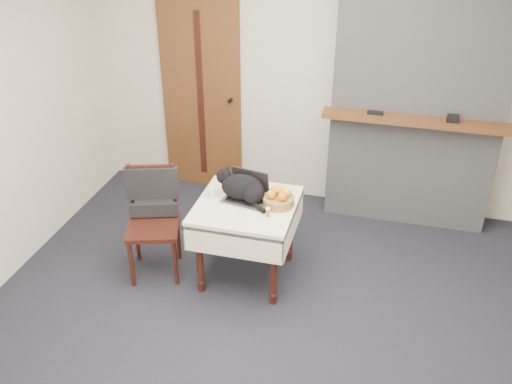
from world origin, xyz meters
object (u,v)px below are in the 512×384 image
Objects in this scene: cream_jar at (212,193)px; cat at (243,188)px; chair at (153,206)px; door at (201,96)px; laptop at (246,192)px; side_table at (246,216)px; pill_bottle at (268,212)px; fruit_basket at (279,198)px.

cat is at bearing 5.88° from cream_jar.
cat is 0.51× the size of chair.
door is at bearing 112.32° from cream_jar.
cream_jar is at bearing -7.05° from chair.
laptop is at bearing -57.98° from door.
door is 1.55m from cream_jar.
cream_jar is at bearing 174.42° from side_table.
laptop is (-0.02, 0.07, 0.17)m from side_table.
pill_bottle is (0.50, -0.17, -0.00)m from cream_jar.
door is 4.18× the size of cat.
pill_bottle is at bearing -21.84° from cat.
cream_jar is at bearing -158.26° from cat.
laptop is 0.28m from cream_jar.
laptop reaches higher than fruit_basket.
door is 1.56m from chair.
cat reaches higher than pill_bottle.
pill_bottle is at bearing -55.53° from door.
chair reaches higher than cream_jar.
laptop is 0.39× the size of chair.
fruit_basket is at bearing 2.28° from cream_jar.
side_table is 0.29m from pill_bottle.
laptop reaches higher than side_table.
side_table is 0.83× the size of chair.
cat reaches higher than side_table.
laptop is at bearing 58.85° from cat.
cat is (0.83, -1.38, -0.19)m from door.
fruit_basket reaches higher than cream_jar.
door is at bearing 124.47° from pill_bottle.
cream_jar reaches higher than pill_bottle.
pill_bottle is 0.30× the size of fruit_basket.
chair reaches higher than laptop.
laptop is at bearing -7.59° from chair.
pill_bottle is at bearing -101.93° from fruit_basket.
door is 2.13× the size of chair.
laptop is 1.47× the size of fruit_basket.
door reaches higher than side_table.
pill_bottle is at bearing -32.07° from laptop.
chair is (-0.76, -0.14, -0.16)m from laptop.
side_table is at bearing -5.58° from cream_jar.
pill_bottle is (0.25, -0.19, -0.07)m from cat.
cat reaches higher than chair.
laptop reaches higher than cream_jar.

